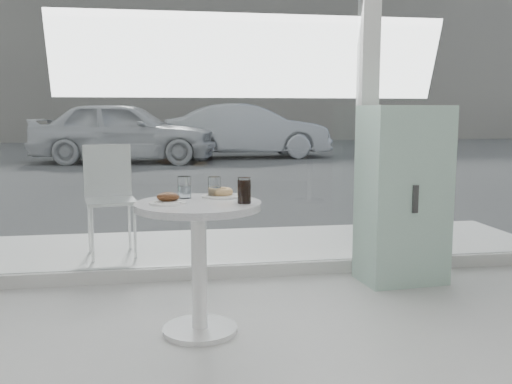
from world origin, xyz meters
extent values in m
cube|color=silver|center=(0.00, 3.00, 0.05)|extent=(5.00, 0.12, 0.10)
cube|color=silver|center=(0.90, 3.00, 1.50)|extent=(0.14, 0.14, 3.00)
cube|color=white|center=(-0.77, 3.00, 1.40)|extent=(3.21, 0.02, 2.60)
cube|color=white|center=(1.67, 3.00, 1.40)|extent=(1.41, 0.02, 2.60)
cylinder|color=white|center=(-0.50, 1.90, 0.01)|extent=(0.44, 0.44, 0.03)
cylinder|color=white|center=(-0.50, 1.90, 0.37)|extent=(0.09, 0.09, 0.70)
cylinder|color=white|center=(-0.50, 1.90, 0.75)|extent=(0.72, 0.72, 0.04)
cube|color=white|center=(0.00, 3.80, 0.03)|extent=(5.60, 1.60, 0.05)
cube|color=#3E3E3E|center=(0.00, 16.00, 0.00)|extent=(40.00, 24.00, 0.00)
cube|color=gray|center=(0.00, 25.00, 4.00)|extent=(40.00, 2.00, 8.00)
cube|color=#93BCA8|center=(1.08, 2.68, 0.66)|extent=(0.65, 0.46, 1.33)
cube|color=#333333|center=(1.08, 2.46, 0.66)|extent=(0.04, 0.02, 0.20)
cylinder|color=white|center=(-1.28, 3.46, 0.28)|extent=(0.02, 0.02, 0.46)
cylinder|color=white|center=(-0.93, 3.52, 0.28)|extent=(0.02, 0.02, 0.46)
cylinder|color=white|center=(-1.34, 3.80, 0.28)|extent=(0.02, 0.02, 0.46)
cylinder|color=white|center=(-1.00, 3.86, 0.28)|extent=(0.02, 0.02, 0.46)
cube|color=white|center=(-1.14, 3.66, 0.52)|extent=(0.48, 0.48, 0.03)
cube|color=white|center=(-1.17, 3.85, 0.77)|extent=(0.41, 0.09, 0.46)
imported|color=silver|center=(-1.60, 13.56, 0.78)|extent=(4.84, 2.58, 1.57)
imported|color=#9EA0A6|center=(1.67, 14.56, 0.75)|extent=(4.63, 1.81, 1.50)
cylinder|color=white|center=(-0.67, 1.87, 0.78)|extent=(0.21, 0.21, 0.01)
cube|color=silver|center=(-0.65, 1.86, 0.79)|extent=(0.11, 0.10, 0.00)
ellipsoid|color=#3C1D10|center=(-0.67, 1.87, 0.81)|extent=(0.12, 0.10, 0.05)
ellipsoid|color=#3C1D10|center=(-0.64, 1.89, 0.81)|extent=(0.06, 0.06, 0.03)
cylinder|color=white|center=(-0.35, 2.08, 0.78)|extent=(0.24, 0.24, 0.01)
torus|color=tan|center=(-0.35, 2.08, 0.80)|extent=(0.14, 0.14, 0.05)
cylinder|color=white|center=(-0.57, 2.08, 0.83)|extent=(0.08, 0.08, 0.13)
cylinder|color=white|center=(-0.57, 2.08, 0.81)|extent=(0.07, 0.07, 0.07)
cylinder|color=white|center=(-0.39, 2.06, 0.83)|extent=(0.08, 0.08, 0.13)
cylinder|color=white|center=(-0.39, 2.06, 0.81)|extent=(0.06, 0.06, 0.07)
cylinder|color=white|center=(-0.25, 1.82, 0.84)|extent=(0.08, 0.08, 0.15)
cylinder|color=black|center=(-0.25, 1.82, 0.84)|extent=(0.07, 0.07, 0.13)
camera|label=1|loc=(-0.70, -1.31, 1.28)|focal=40.00mm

